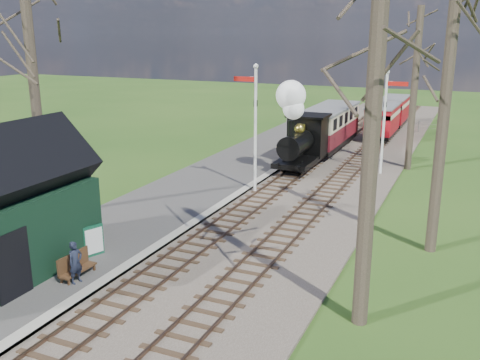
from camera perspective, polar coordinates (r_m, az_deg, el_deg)
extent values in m
ellipsoid|color=#385B23|center=(78.44, -2.62, -1.08)|extent=(57.60, 36.00, 16.20)
ellipsoid|color=#385B23|center=(76.59, 23.52, -5.41)|extent=(70.40, 44.00, 19.80)
ellipsoid|color=#385B23|center=(82.54, 11.19, -1.71)|extent=(64.00, 40.00, 18.00)
cube|color=brown|center=(31.04, 9.27, 1.20)|extent=(8.00, 60.00, 0.10)
cube|color=brown|center=(31.51, 6.11, 1.70)|extent=(0.07, 60.00, 0.12)
cube|color=brown|center=(31.23, 7.86, 1.51)|extent=(0.07, 60.00, 0.12)
cube|color=#38281C|center=(31.37, 6.98, 1.53)|extent=(1.60, 60.00, 0.09)
cube|color=brown|center=(30.84, 10.71, 1.21)|extent=(0.07, 60.00, 0.12)
cube|color=brown|center=(30.64, 12.52, 1.01)|extent=(0.07, 60.00, 0.12)
cube|color=#38281C|center=(30.74, 11.61, 1.03)|extent=(1.60, 60.00, 0.09)
cube|color=#474442|center=(25.60, -5.92, -1.64)|extent=(5.00, 44.00, 0.20)
cube|color=#B2AD9E|center=(24.58, -1.26, -2.28)|extent=(0.40, 44.00, 0.21)
cube|color=black|center=(18.27, -24.14, -5.46)|extent=(3.00, 6.00, 2.60)
cube|color=black|center=(16.69, -23.01, -8.40)|extent=(0.06, 1.20, 2.00)
cylinder|color=silver|center=(25.45, 1.65, 5.06)|extent=(0.14, 0.14, 6.00)
sphere|color=silver|center=(25.08, 1.71, 12.04)|extent=(0.24, 0.24, 0.24)
cube|color=#B7140F|center=(25.34, 0.53, 10.72)|extent=(1.10, 0.08, 0.22)
cube|color=black|center=(25.24, 1.68, 8.19)|extent=(0.18, 0.06, 0.30)
cylinder|color=silver|center=(29.90, 15.07, 5.62)|extent=(0.14, 0.14, 5.50)
sphere|color=silver|center=(29.57, 15.46, 11.06)|extent=(0.24, 0.24, 0.24)
cube|color=#B7140F|center=(29.54, 16.45, 9.81)|extent=(1.10, 0.08, 0.22)
cube|color=black|center=(29.74, 15.23, 7.80)|extent=(0.18, 0.06, 0.30)
cylinder|color=#382D23|center=(22.91, -21.11, 9.20)|extent=(0.41, 0.41, 11.00)
cylinder|color=#382D23|center=(13.46, 14.10, 8.17)|extent=(0.42, 0.42, 12.00)
cylinder|color=#382D23|center=(19.36, 20.94, 6.74)|extent=(0.40, 0.40, 10.00)
cylinder|color=#382D23|center=(31.49, 18.08, 9.08)|extent=(0.39, 0.39, 9.00)
cube|color=slate|center=(44.52, 12.76, 6.26)|extent=(12.60, 0.02, 0.01)
cube|color=slate|center=(44.57, 12.74, 5.88)|extent=(12.60, 0.02, 0.02)
cylinder|color=slate|center=(44.56, 12.74, 5.94)|extent=(0.08, 0.08, 1.00)
cube|color=black|center=(30.32, 6.47, 2.23)|extent=(1.90, 4.47, 0.28)
cylinder|color=black|center=(29.48, 6.13, 3.87)|extent=(1.23, 2.91, 1.23)
cube|color=black|center=(31.34, 7.28, 4.73)|extent=(2.01, 1.79, 2.24)
cylinder|color=black|center=(28.25, 5.48, 5.45)|extent=(0.31, 0.31, 0.89)
sphere|color=gold|center=(29.65, 6.37, 5.47)|extent=(0.58, 0.58, 0.58)
sphere|color=white|center=(28.05, 5.73, 7.57)|extent=(1.12, 1.12, 1.12)
sphere|color=white|center=(28.14, 5.45, 8.98)|extent=(1.56, 1.56, 1.56)
cylinder|color=black|center=(29.27, 4.72, 1.51)|extent=(0.11, 0.72, 0.72)
cylinder|color=black|center=(28.97, 6.59, 1.31)|extent=(0.11, 0.72, 0.72)
cube|color=black|center=(35.99, 9.38, 4.05)|extent=(2.12, 7.82, 0.34)
cube|color=maroon|center=(35.86, 9.43, 5.10)|extent=(2.24, 7.82, 1.01)
cube|color=beige|center=(35.70, 9.50, 6.69)|extent=(2.24, 7.82, 1.01)
cube|color=slate|center=(35.62, 9.54, 7.57)|extent=(2.35, 8.05, 0.13)
cube|color=black|center=(40.49, 14.85, 4.90)|extent=(1.74, 4.57, 0.27)
cube|color=#A00D16|center=(40.39, 14.90, 5.66)|extent=(1.83, 4.57, 0.82)
cube|color=beige|center=(40.27, 14.99, 6.82)|extent=(1.83, 4.57, 0.82)
cube|color=slate|center=(40.21, 15.03, 7.46)|extent=(1.92, 4.76, 0.11)
cube|color=black|center=(45.85, 16.01, 6.01)|extent=(1.74, 4.57, 0.27)
cube|color=#A00D16|center=(45.77, 16.06, 6.69)|extent=(1.83, 4.57, 0.82)
cube|color=beige|center=(45.66, 16.14, 7.71)|extent=(1.83, 4.57, 0.82)
cube|color=slate|center=(45.61, 16.18, 8.28)|extent=(1.92, 4.76, 0.11)
cube|color=#0F462E|center=(19.02, -15.36, -6.26)|extent=(0.34, 0.72, 1.08)
cube|color=silver|center=(18.98, -15.29, -6.30)|extent=(0.25, 0.60, 0.89)
cube|color=#452C18|center=(17.70, -16.90, -9.19)|extent=(0.42, 1.36, 0.06)
cube|color=#452C18|center=(17.70, -17.38, -8.30)|extent=(0.09, 1.35, 0.58)
cube|color=#452C18|center=(17.27, -17.75, -10.35)|extent=(0.06, 0.06, 0.19)
cube|color=#452C18|center=(18.23, -16.03, -8.80)|extent=(0.06, 0.06, 0.19)
imported|color=#1B2031|center=(17.15, -17.14, -8.40)|extent=(0.40, 0.53, 1.33)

